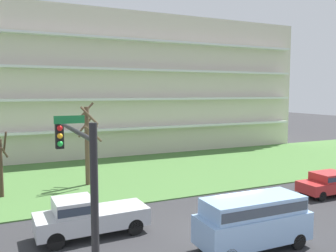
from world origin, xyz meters
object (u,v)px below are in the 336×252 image
(pickup_silver_center_right, at_px, (87,216))
(tree_far_left, at_px, (0,165))
(tree_left, at_px, (87,141))
(sedan_red_center_left, at_px, (329,182))
(traffic_signal_mast, at_px, (78,189))
(van_blue_near_left, at_px, (253,218))

(pickup_silver_center_right, bearing_deg, tree_far_left, -67.79)
(tree_left, xyz_separation_m, sedan_red_center_left, (14.38, -9.38, -2.54))
(sedan_red_center_left, distance_m, traffic_signal_mast, 19.83)
(traffic_signal_mast, bearing_deg, pickup_silver_center_right, 76.55)
(tree_left, xyz_separation_m, van_blue_near_left, (4.36, -13.88, -2.02))
(pickup_silver_center_right, bearing_deg, traffic_signal_mast, 74.92)
(tree_far_left, height_order, traffic_signal_mast, traffic_signal_mast)
(tree_far_left, xyz_separation_m, traffic_signal_mast, (2.13, -15.85, 2.12))
(van_blue_near_left, relative_size, pickup_silver_center_right, 0.96)
(van_blue_near_left, distance_m, pickup_silver_center_right, 7.85)
(tree_far_left, height_order, pickup_silver_center_right, tree_far_left)
(van_blue_near_left, xyz_separation_m, pickup_silver_center_right, (-6.43, 4.49, -0.38))
(tree_left, height_order, van_blue_near_left, tree_left)
(van_blue_near_left, xyz_separation_m, sedan_red_center_left, (10.02, 4.50, -0.52))
(tree_left, bearing_deg, traffic_signal_mast, -102.86)
(tree_far_left, relative_size, sedan_red_center_left, 1.00)
(tree_left, height_order, sedan_red_center_left, tree_left)
(tree_left, relative_size, pickup_silver_center_right, 1.14)
(tree_left, bearing_deg, van_blue_near_left, -72.54)
(tree_far_left, bearing_deg, pickup_silver_center_right, -66.16)
(tree_left, relative_size, sedan_red_center_left, 1.41)
(tree_left, distance_m, sedan_red_center_left, 17.36)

